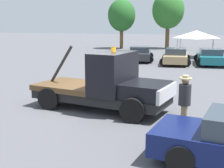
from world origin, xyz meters
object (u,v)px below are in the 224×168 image
object	(u,v)px
tree_center	(168,10)
parked_car_charcoal	(140,54)
parked_car_tan	(176,56)
canopy_tent_white	(196,34)
tow_truck	(108,86)
person_near_truck	(185,98)
tree_right	(122,15)
parked_car_teal	(210,57)

from	to	relation	value
tree_center	parked_car_charcoal	bearing A→B (deg)	-92.29
parked_car_tan	canopy_tent_white	bearing A→B (deg)	-17.92
tow_truck	tree_center	distance (m)	30.97
canopy_tent_white	tree_center	distance (m)	11.21
person_near_truck	tree_right	bearing A→B (deg)	92.89
person_near_truck	tree_center	world-z (taller)	tree_center
tow_truck	person_near_truck	bearing A→B (deg)	-16.39
parked_car_teal	tree_right	world-z (taller)	tree_right
tree_center	tree_right	xyz separation A→B (m)	(-5.84, -1.74, -0.65)
canopy_tent_white	tree_center	size ratio (longest dim) A/B	0.45
parked_car_teal	tree_right	xyz separation A→B (m)	(-11.28, 13.57, 3.69)
parked_car_charcoal	parked_car_tan	xyz separation A→B (m)	(3.26, -0.96, 0.00)
parked_car_tan	tree_right	size ratio (longest dim) A/B	0.75
person_near_truck	parked_car_tan	size ratio (longest dim) A/B	0.37
parked_car_tan	canopy_tent_white	world-z (taller)	canopy_tent_white
tree_right	tree_center	bearing A→B (deg)	16.56
parked_car_teal	tree_center	distance (m)	16.82
person_near_truck	tree_right	distance (m)	32.42
person_near_truck	tree_center	distance (m)	32.82
parked_car_teal	parked_car_charcoal	bearing A→B (deg)	79.22
tow_truck	person_near_truck	xyz separation A→B (m)	(3.07, -1.59, 0.10)
parked_car_charcoal	parked_car_teal	distance (m)	6.06
parked_car_teal	canopy_tent_white	distance (m)	5.64
parked_car_tan	parked_car_teal	xyz separation A→B (m)	(2.77, 0.42, 0.00)
tow_truck	tree_center	world-z (taller)	tree_center
parked_car_teal	person_near_truck	bearing A→B (deg)	171.34
tow_truck	person_near_truck	world-z (taller)	tow_truck
canopy_tent_white	tree_right	distance (m)	13.11
parked_car_charcoal	parked_car_tan	bearing A→B (deg)	-116.19
tow_truck	parked_car_teal	xyz separation A→B (m)	(3.97, 15.37, -0.32)
tow_truck	tree_center	size ratio (longest dim) A/B	0.79
tow_truck	tree_center	xyz separation A→B (m)	(-1.48, 30.68, 4.01)
canopy_tent_white	tree_right	bearing A→B (deg)	139.79
parked_car_teal	canopy_tent_white	world-z (taller)	canopy_tent_white
parked_car_teal	canopy_tent_white	bearing A→B (deg)	9.36
canopy_tent_white	tree_center	xyz separation A→B (m)	(-4.05, 10.10, 2.70)
parked_car_tan	tree_right	bearing A→B (deg)	27.13
person_near_truck	canopy_tent_white	size ratio (longest dim) A/B	0.54
tow_truck	canopy_tent_white	size ratio (longest dim) A/B	1.76
parked_car_tan	tree_right	xyz separation A→B (m)	(-8.51, 13.99, 3.69)
parked_car_tan	tree_right	distance (m)	16.79
tow_truck	parked_car_teal	distance (m)	15.88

